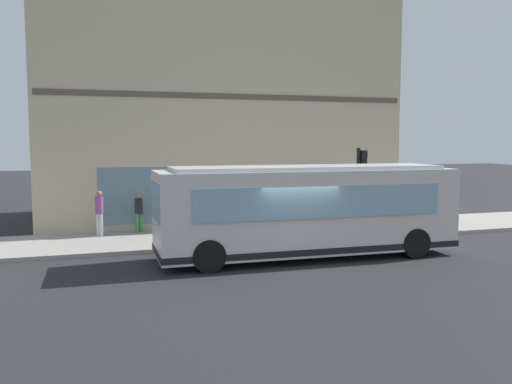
# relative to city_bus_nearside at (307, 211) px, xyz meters

# --- Properties ---
(ground) EXTENTS (120.00, 120.00, 0.00)m
(ground) POSITION_rel_city_bus_nearside_xyz_m (-0.49, 0.77, -1.55)
(ground) COLOR #262628
(sidewalk_curb) EXTENTS (4.30, 40.00, 0.15)m
(sidewalk_curb) POSITION_rel_city_bus_nearside_xyz_m (4.26, 0.77, -1.48)
(sidewalk_curb) COLOR #9E9991
(sidewalk_curb) RESTS_ON ground
(building_corner) EXTENTS (9.05, 16.61, 10.57)m
(building_corner) POSITION_rel_city_bus_nearside_xyz_m (10.91, 0.77, 3.72)
(building_corner) COLOR beige
(building_corner) RESTS_ON ground
(city_bus_nearside) EXTENTS (2.74, 10.08, 3.07)m
(city_bus_nearside) POSITION_rel_city_bus_nearside_xyz_m (0.00, 0.00, 0.00)
(city_bus_nearside) COLOR silver
(city_bus_nearside) RESTS_ON ground
(traffic_light_near_corner) EXTENTS (0.32, 0.49, 3.47)m
(traffic_light_near_corner) POSITION_rel_city_bus_nearside_xyz_m (2.53, -3.37, 1.02)
(traffic_light_near_corner) COLOR black
(traffic_light_near_corner) RESTS_ON sidewalk_curb
(fire_hydrant) EXTENTS (0.35, 0.35, 0.74)m
(fire_hydrant) POSITION_rel_city_bus_nearside_xyz_m (4.02, 1.05, -1.04)
(fire_hydrant) COLOR yellow
(fire_hydrant) RESTS_ON sidewalk_curb
(pedestrian_walking_along_curb) EXTENTS (0.32, 0.32, 1.59)m
(pedestrian_walking_along_curb) POSITION_rel_city_bus_nearside_xyz_m (5.84, 4.98, -0.49)
(pedestrian_walking_along_curb) COLOR #3F8C4C
(pedestrian_walking_along_curb) RESTS_ON sidewalk_curb
(pedestrian_near_building_entrance) EXTENTS (0.32, 0.32, 1.83)m
(pedestrian_near_building_entrance) POSITION_rel_city_bus_nearside_xyz_m (3.86, -2.32, -0.34)
(pedestrian_near_building_entrance) COLOR silver
(pedestrian_near_building_entrance) RESTS_ON sidewalk_curb
(pedestrian_by_light_pole) EXTENTS (0.32, 0.32, 1.80)m
(pedestrian_by_light_pole) POSITION_rel_city_bus_nearside_xyz_m (5.43, 6.53, -0.36)
(pedestrian_by_light_pole) COLOR silver
(pedestrian_by_light_pole) RESTS_ON sidewalk_curb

